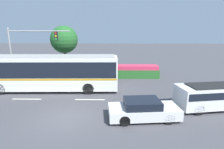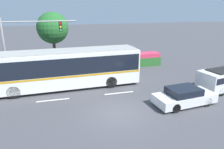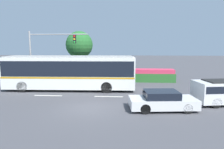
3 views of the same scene
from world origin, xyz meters
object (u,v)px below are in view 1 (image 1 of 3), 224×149
traffic_light_pole (27,46)px  city_bus (51,71)px  sedan_foreground (143,110)px  street_tree_left (64,40)px  suv_left_lane (211,95)px

traffic_light_pole → city_bus: bearing=-40.1°
sedan_foreground → traffic_light_pole: (-11.08, 8.33, 3.31)m
sedan_foreground → street_tree_left: bearing=116.6°
city_bus → street_tree_left: bearing=-85.5°
city_bus → suv_left_lane: bearing=161.4°
street_tree_left → traffic_light_pole: bearing=-114.4°
traffic_light_pole → suv_left_lane: bearing=-22.5°
sedan_foreground → street_tree_left: (-8.63, 13.73, 3.66)m
city_bus → traffic_light_pole: 4.86m
sedan_foreground → city_bus: bearing=139.0°
sedan_foreground → traffic_light_pole: 14.25m
sedan_foreground → suv_left_lane: 5.28m
traffic_light_pole → street_tree_left: 5.94m
traffic_light_pole → street_tree_left: size_ratio=1.06×
city_bus → street_tree_left: street_tree_left is taller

